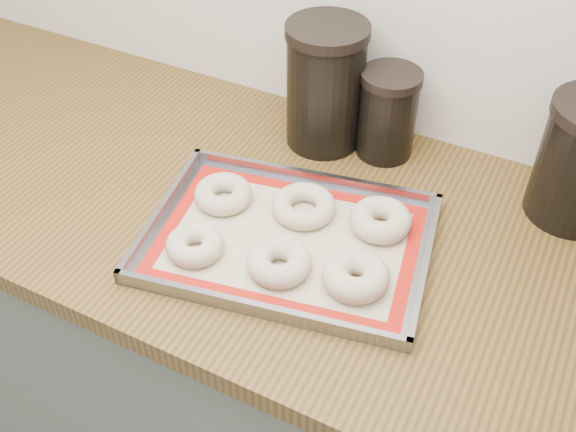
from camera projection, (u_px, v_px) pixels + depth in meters
The scene contains 12 objects.
cabinet at pixel (376, 409), 1.41m from camera, with size 3.00×0.65×0.86m, color #5D665A.
countertop at pixel (401, 260), 1.11m from camera, with size 3.06×0.68×0.04m, color brown.
baking_tray at pixel (288, 240), 1.11m from camera, with size 0.51×0.41×0.03m.
baking_mat at pixel (288, 241), 1.11m from camera, with size 0.47×0.36×0.00m.
bagel_front_left at pixel (195, 245), 1.08m from camera, with size 0.09×0.09×0.03m, color beige.
bagel_front_mid at pixel (279, 262), 1.05m from camera, with size 0.10×0.10×0.04m, color beige.
bagel_front_right at pixel (356, 276), 1.02m from camera, with size 0.10×0.10×0.04m, color beige.
bagel_back_left at pixel (223, 194), 1.17m from camera, with size 0.10×0.10×0.03m, color beige.
bagel_back_mid at pixel (304, 206), 1.15m from camera, with size 0.11×0.11×0.03m, color beige.
bagel_back_right at pixel (381, 220), 1.12m from camera, with size 0.10×0.10×0.04m, color beige.
canister_left at pixel (325, 86), 1.24m from camera, with size 0.15×0.15×0.24m.
canister_mid at pixel (388, 114), 1.24m from camera, with size 0.11×0.11×0.17m.
Camera 1 is at (0.19, 0.90, 1.68)m, focal length 42.00 mm.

